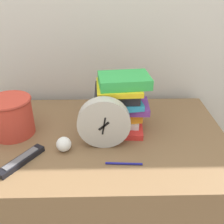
{
  "coord_description": "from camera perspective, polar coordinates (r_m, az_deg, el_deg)",
  "views": [
    {
      "loc": [
        0.07,
        -0.58,
        1.39
      ],
      "look_at": [
        0.09,
        0.34,
        0.88
      ],
      "focal_mm": 42.0,
      "sensor_mm": 36.0,
      "label": 1
    }
  ],
  "objects": [
    {
      "name": "wall_back",
      "position": [
        1.35,
        -4.33,
        20.82
      ],
      "size": [
        6.0,
        0.04,
        2.4
      ],
      "color": "beige",
      "rests_on": "ground_plane"
    },
    {
      "name": "desk",
      "position": [
        1.36,
        -3.82,
        -18.51
      ],
      "size": [
        1.13,
        0.69,
        0.77
      ],
      "color": "brown",
      "rests_on": "ground_plane"
    },
    {
      "name": "desk_clock",
      "position": [
        1.0,
        -1.78,
        -2.44
      ],
      "size": [
        0.2,
        0.05,
        0.2
      ],
      "color": "#B7B2A8",
      "rests_on": "desk"
    },
    {
      "name": "book_stack",
      "position": [
        1.1,
        1.72,
        2.14
      ],
      "size": [
        0.23,
        0.22,
        0.25
      ],
      "color": "red",
      "rests_on": "desk"
    },
    {
      "name": "basket",
      "position": [
        1.16,
        -21.17,
        -0.69
      ],
      "size": [
        0.18,
        0.18,
        0.16
      ],
      "color": "#C63D2D",
      "rests_on": "desk"
    },
    {
      "name": "tv_remote",
      "position": [
        1.01,
        -19.11,
        -9.92
      ],
      "size": [
        0.14,
        0.18,
        0.02
      ],
      "color": "black",
      "rests_on": "desk"
    },
    {
      "name": "crumpled_paper_ball",
      "position": [
        1.02,
        -10.46,
        -6.91
      ],
      "size": [
        0.06,
        0.06,
        0.06
      ],
      "color": "white",
      "rests_on": "desk"
    },
    {
      "name": "pen",
      "position": [
        0.96,
        2.61,
        -11.16
      ],
      "size": [
        0.13,
        0.02,
        0.01
      ],
      "color": "navy",
      "rests_on": "desk"
    }
  ]
}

